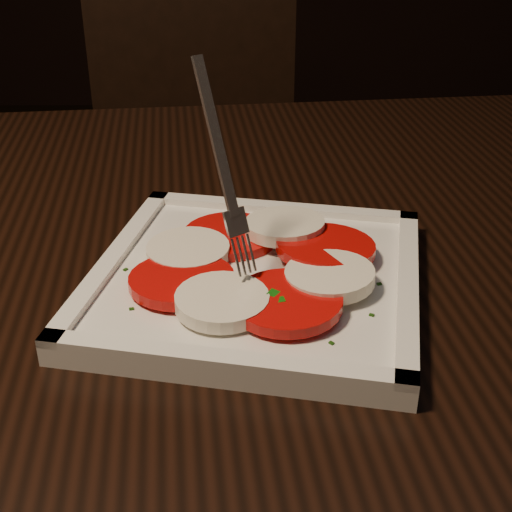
{
  "coord_description": "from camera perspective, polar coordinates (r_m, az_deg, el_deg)",
  "views": [
    {
      "loc": [
        0.12,
        -0.44,
        1.04
      ],
      "look_at": [
        0.12,
        0.03,
        0.78
      ],
      "focal_mm": 50.0,
      "sensor_mm": 36.0,
      "label": 1
    }
  ],
  "objects": [
    {
      "name": "table",
      "position": [
        0.68,
        -7.05,
        -6.25
      ],
      "size": [
        1.28,
        0.93,
        0.75
      ],
      "rotation": [
        0.0,
        0.0,
        0.11
      ],
      "color": "black",
      "rests_on": "ground"
    },
    {
      "name": "chair",
      "position": [
        1.47,
        -4.84,
        8.54
      ],
      "size": [
        0.45,
        0.45,
        0.93
      ],
      "rotation": [
        0.0,
        0.0,
        0.07
      ],
      "color": "black",
      "rests_on": "ground"
    },
    {
      "name": "plate",
      "position": [
        0.55,
        -0.0,
        -2.04
      ],
      "size": [
        0.29,
        0.29,
        0.01
      ],
      "primitive_type": "cube",
      "rotation": [
        0.0,
        0.0,
        -0.2
      ],
      "color": "white",
      "rests_on": "table"
    },
    {
      "name": "caprese_salad",
      "position": [
        0.54,
        0.02,
        -0.59
      ],
      "size": [
        0.2,
        0.2,
        0.02
      ],
      "color": "#CC0407",
      "rests_on": "plate"
    },
    {
      "name": "fork",
      "position": [
        0.51,
        -3.16,
        7.35
      ],
      "size": [
        0.06,
        0.06,
        0.15
      ],
      "primitive_type": null,
      "rotation": [
        0.0,
        0.0,
        0.64
      ],
      "color": "white",
      "rests_on": "caprese_salad"
    }
  ]
}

